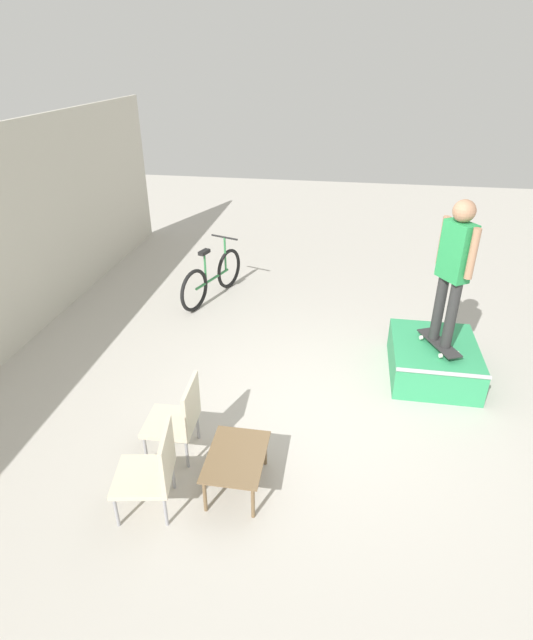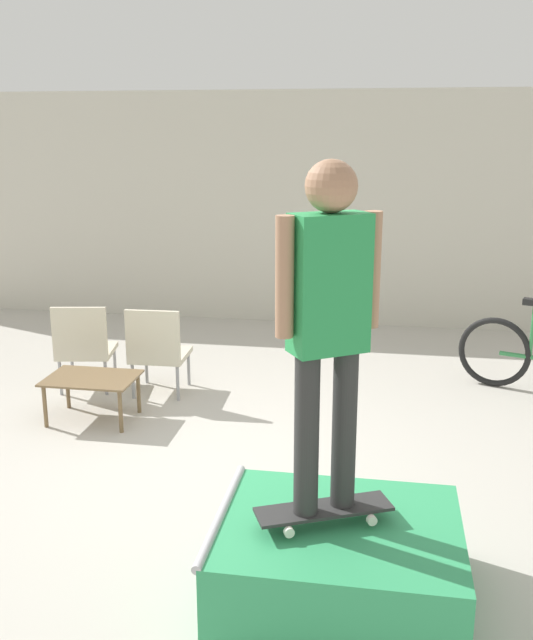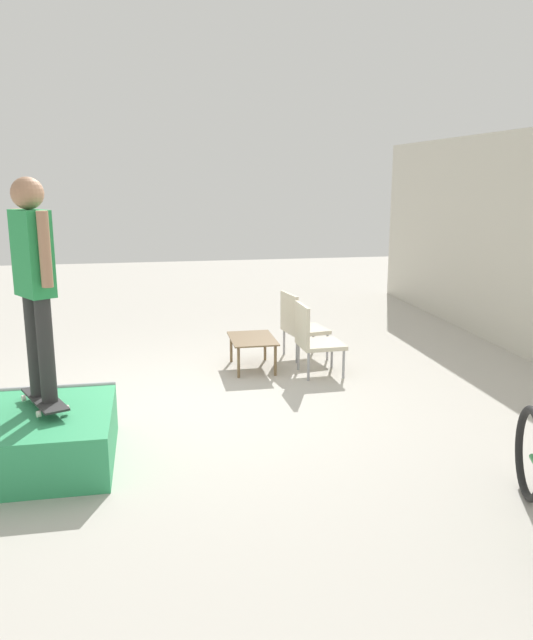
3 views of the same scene
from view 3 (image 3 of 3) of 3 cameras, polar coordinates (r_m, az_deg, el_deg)
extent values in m
plane|color=#B7B2A8|center=(6.66, -6.11, -7.98)|extent=(24.00, 24.00, 0.00)
cube|color=#339E60|center=(5.65, -19.39, -10.10)|extent=(1.31, 1.08, 0.45)
cylinder|color=#B7B7BC|center=(6.18, -18.67, -5.85)|extent=(0.05, 1.08, 0.05)
cube|color=#2D2D2D|center=(5.63, -19.64, -6.82)|extent=(0.75, 0.49, 0.02)
cylinder|color=white|center=(5.46, -17.78, -7.69)|extent=(0.06, 0.05, 0.05)
cylinder|color=white|center=(5.40, -20.12, -8.08)|extent=(0.06, 0.05, 0.05)
cylinder|color=white|center=(5.87, -19.14, -6.32)|extent=(0.06, 0.05, 0.05)
cylinder|color=white|center=(5.82, -21.32, -6.67)|extent=(0.06, 0.05, 0.05)
cylinder|color=#2D2D2D|center=(5.60, -20.44, -2.20)|extent=(0.13, 0.13, 0.88)
cylinder|color=#2D2D2D|center=(5.40, -19.51, -2.65)|extent=(0.13, 0.13, 0.88)
cube|color=#28934C|center=(5.36, -20.62, 5.71)|extent=(0.43, 0.37, 0.69)
cylinder|color=#A87A5B|center=(5.57, -21.64, 6.41)|extent=(0.09, 0.09, 0.59)
cylinder|color=#A87A5B|center=(5.13, -19.61, 6.09)|extent=(0.09, 0.09, 0.59)
sphere|color=#A87A5B|center=(5.33, -21.03, 10.77)|extent=(0.26, 0.26, 0.26)
cube|color=brown|center=(7.84, -1.30, -1.71)|extent=(0.79, 0.55, 0.02)
cylinder|color=brown|center=(8.18, -3.25, -2.54)|extent=(0.04, 0.04, 0.38)
cylinder|color=brown|center=(7.53, -2.57, -3.90)|extent=(0.04, 0.04, 0.38)
cylinder|color=brown|center=(8.25, -0.13, -2.39)|extent=(0.04, 0.04, 0.38)
cylinder|color=brown|center=(7.60, 0.81, -3.73)|extent=(0.04, 0.04, 0.38)
cylinder|color=#99999E|center=(8.31, 5.58, -2.46)|extent=(0.03, 0.03, 0.35)
cylinder|color=#99999E|center=(8.69, 4.30, -1.75)|extent=(0.03, 0.03, 0.35)
cylinder|color=#99999E|center=(8.13, 2.79, -2.76)|extent=(0.03, 0.03, 0.35)
cylinder|color=#99999E|center=(8.52, 1.62, -2.02)|extent=(0.03, 0.03, 0.35)
cube|color=beige|center=(8.36, 3.59, -0.90)|extent=(0.60, 0.60, 0.05)
cube|color=beige|center=(8.20, 2.09, 0.76)|extent=(0.52, 0.13, 0.48)
cylinder|color=#99999E|center=(7.57, 7.06, -4.02)|extent=(0.03, 0.03, 0.35)
cylinder|color=#99999E|center=(7.97, 5.99, -3.13)|extent=(0.03, 0.03, 0.35)
cylinder|color=#99999E|center=(7.44, 3.86, -4.26)|extent=(0.03, 0.03, 0.35)
cylinder|color=#99999E|center=(7.84, 2.94, -3.34)|extent=(0.03, 0.03, 0.35)
cube|color=beige|center=(7.65, 4.99, -2.23)|extent=(0.54, 0.54, 0.05)
cube|color=beige|center=(7.51, 3.29, -0.38)|extent=(0.52, 0.06, 0.48)
torus|color=black|center=(5.14, 22.96, -11.16)|extent=(0.69, 0.29, 0.71)
camera|label=1|loc=(11.07, -9.29, 20.22)|focal=28.00mm
camera|label=2|loc=(6.61, -52.77, 9.08)|focal=40.00mm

